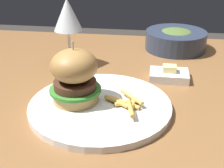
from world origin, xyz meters
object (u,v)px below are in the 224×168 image
at_px(wine_glass, 68,17).
at_px(main_plate, 100,106).
at_px(burger_sandwich, 75,76).
at_px(soup_bowl, 176,39).
at_px(butter_dish, 169,75).

bearing_deg(wine_glass, main_plate, -61.63).
relative_size(burger_sandwich, wine_glass, 0.71).
bearing_deg(wine_glass, soup_bowl, 29.77).
distance_m(burger_sandwich, butter_dish, 0.26).
relative_size(main_plate, soup_bowl, 1.58).
bearing_deg(soup_bowl, burger_sandwich, -119.34).
bearing_deg(burger_sandwich, butter_dish, 39.69).
distance_m(butter_dish, soup_bowl, 0.23).
relative_size(butter_dish, soup_bowl, 0.51).
xyz_separation_m(burger_sandwich, soup_bowl, (0.22, 0.38, -0.04)).
height_order(wine_glass, soup_bowl, wine_glass).
relative_size(burger_sandwich, butter_dish, 1.36).
xyz_separation_m(butter_dish, soup_bowl, (0.02, 0.22, 0.02)).
xyz_separation_m(wine_glass, butter_dish, (0.26, -0.06, -0.12)).
bearing_deg(burger_sandwich, soup_bowl, 60.66).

